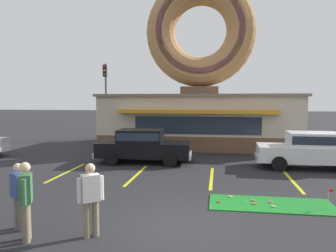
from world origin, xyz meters
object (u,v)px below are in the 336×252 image
pedestrian_hooded_kid (26,197)px  pedestrian_clipboard_woman (19,193)px  golf_ball (245,202)px  car_black (143,145)px  trash_bin (319,145)px  traffic_light_pole (106,91)px  car_white (310,149)px  putting_flag_pin (330,194)px  pedestrian_leather_jacket_man (91,196)px

pedestrian_hooded_kid → pedestrian_clipboard_woman: bearing=134.2°
golf_ball → car_black: bearing=128.1°
trash_bin → traffic_light_pole: size_ratio=0.17×
golf_ball → trash_bin: bearing=63.5°
golf_ball → traffic_light_pole: bearing=122.5°
car_white → trash_bin: bearing=69.4°
pedestrian_clipboard_woman → traffic_light_pole: 18.47m
golf_ball → car_black: (-4.39, 5.61, 0.82)m
putting_flag_pin → pedestrian_leather_jacket_man: bearing=-154.8°
car_black → traffic_light_pole: bearing=118.8°
golf_ball → pedestrian_leather_jacket_man: bearing=-140.9°
pedestrian_leather_jacket_man → traffic_light_pole: size_ratio=0.28×
pedestrian_hooded_kid → traffic_light_pole: size_ratio=0.30×
car_black → golf_ball: bearing=-51.9°
putting_flag_pin → trash_bin: (2.45, 9.60, 0.06)m
pedestrian_clipboard_woman → traffic_light_pole: size_ratio=0.27×
pedestrian_hooded_kid → pedestrian_leather_jacket_man: (1.28, 0.42, -0.04)m
car_white → pedestrian_hooded_kid: size_ratio=2.69×
car_white → pedestrian_hooded_kid: bearing=-132.6°
pedestrian_hooded_kid → pedestrian_clipboard_woman: 0.76m
pedestrian_hooded_kid → pedestrian_clipboard_woman: size_ratio=1.09×
pedestrian_leather_jacket_man → car_black: bearing=95.5°
pedestrian_clipboard_woman → golf_ball: bearing=27.3°
putting_flag_pin → pedestrian_clipboard_woman: (-7.64, -2.63, 0.43)m
car_black → pedestrian_clipboard_woman: bearing=-96.7°
pedestrian_hooded_kid → golf_ball: bearing=34.3°
putting_flag_pin → pedestrian_clipboard_woman: 8.09m
pedestrian_clipboard_woman → traffic_light_pole: (-4.17, 17.77, 2.84)m
car_white → traffic_light_pole: 16.18m
trash_bin → pedestrian_hooded_kid: bearing=-126.8°
golf_ball → trash_bin: size_ratio=0.04×
car_white → traffic_light_pole: size_ratio=0.80×
car_black → car_white: bearing=-1.3°
golf_ball → car_black: size_ratio=0.01×
putting_flag_pin → trash_bin: bearing=75.7°
putting_flag_pin → traffic_light_pole: (-11.81, 15.14, 3.27)m
car_white → putting_flag_pin: bearing=-99.6°
traffic_light_pole → putting_flag_pin: bearing=-52.0°
pedestrian_leather_jacket_man → pedestrian_clipboard_woman: 1.81m
car_white → trash_bin: (1.51, 4.02, -0.37)m
trash_bin → car_black: bearing=-157.1°
putting_flag_pin → car_white: bearing=80.4°
car_black → pedestrian_hooded_kid: size_ratio=2.69×
golf_ball → car_white: bearing=59.5°
golf_ball → putting_flag_pin: 2.30m
pedestrian_leather_jacket_man → pedestrian_clipboard_woman: bearing=176.1°
golf_ball → pedestrian_leather_jacket_man: pedestrian_leather_jacket_man is taller
car_white → pedestrian_leather_jacket_man: 10.74m
trash_bin → traffic_light_pole: (-14.26, 5.54, 3.21)m
putting_flag_pin → pedestrian_hooded_kid: size_ratio=0.32×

